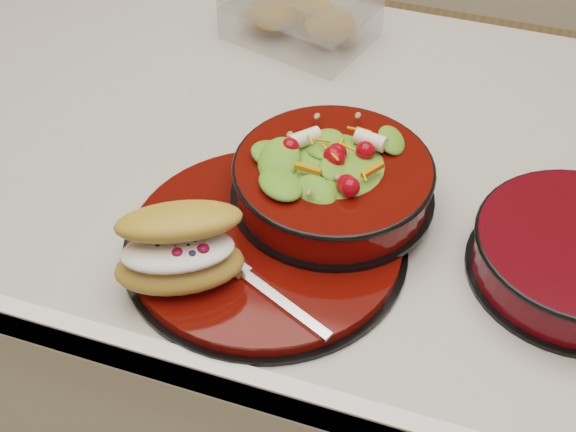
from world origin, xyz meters
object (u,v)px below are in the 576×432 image
(dinner_plate, at_px, (266,244))
(pastry_box, at_px, (301,10))
(croissant, at_px, (180,248))
(fork, at_px, (268,292))
(salad_bowl, at_px, (333,174))
(island_counter, at_px, (283,345))

(dinner_plate, distance_m, pastry_box, 0.45)
(croissant, distance_m, fork, 0.10)
(croissant, height_order, fork, croissant)
(dinner_plate, height_order, salad_bowl, salad_bowl)
(croissant, relative_size, pastry_box, 0.66)
(salad_bowl, bearing_deg, pastry_box, 113.49)
(dinner_plate, height_order, fork, fork)
(fork, xyz_separation_m, pastry_box, (-0.13, 0.51, 0.02))
(island_counter, height_order, salad_bowl, salad_bowl)
(island_counter, bearing_deg, croissant, -92.92)
(dinner_plate, relative_size, salad_bowl, 1.35)
(fork, bearing_deg, pastry_box, 39.59)
(island_counter, bearing_deg, dinner_plate, -75.86)
(salad_bowl, distance_m, pastry_box, 0.38)
(croissant, bearing_deg, island_counter, 59.52)
(island_counter, height_order, fork, fork)
(salad_bowl, height_order, fork, salad_bowl)
(fork, relative_size, pastry_box, 0.64)
(island_counter, bearing_deg, fork, -73.60)
(salad_bowl, distance_m, croissant, 0.20)
(island_counter, xyz_separation_m, pastry_box, (-0.05, 0.24, 0.49))
(croissant, bearing_deg, fork, -25.48)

